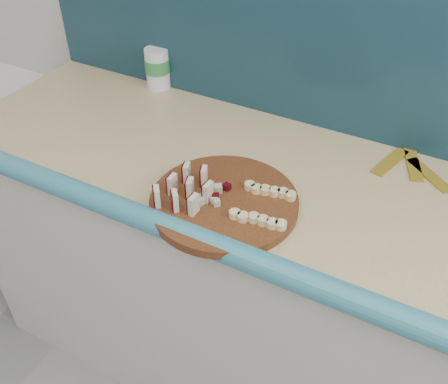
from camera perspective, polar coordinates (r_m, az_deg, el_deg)
The scene contains 8 objects.
kitchen_counter at distance 1.58m, azimuth 10.20°, elevation -12.95°, with size 2.20×0.63×0.91m.
backsplash at distance 1.38m, azimuth 17.94°, elevation 14.69°, with size 2.20×0.02×0.50m, color teal.
cutting_board at distance 1.19m, azimuth -0.00°, elevation -1.16°, with size 0.36×0.36×0.02m, color #431F0E.
apple_wedges at distance 1.18m, azimuth -4.43°, elevation 0.34°, with size 0.12×0.15×0.05m.
apple_chunks at distance 1.18m, azimuth -1.00°, elevation -0.22°, with size 0.06×0.06×0.02m.
banana_slices at distance 1.16m, azimuth 4.58°, elevation -1.47°, with size 0.15×0.15×0.02m.
canister at distance 1.69m, azimuth -7.61°, elevation 13.92°, with size 0.08×0.08×0.13m.
banana_peel at distance 1.41m, azimuth 20.55°, elevation 2.71°, with size 0.21×0.17×0.01m.
Camera 1 is at (0.31, 0.53, 1.69)m, focal length 40.00 mm.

